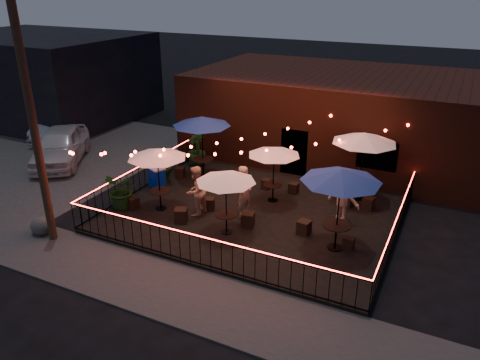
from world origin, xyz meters
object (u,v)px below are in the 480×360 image
object	(u,v)px
cafe_table_0	(157,154)
cafe_table_5	(365,139)
cooler	(157,178)
cafe_table_1	(202,122)
utility_pole	(33,125)
cafe_table_2	(226,178)
boulder	(42,226)
cafe_table_3	(274,152)
cafe_table_4	(341,176)

from	to	relation	value
cafe_table_0	cafe_table_5	bearing A→B (deg)	32.60
cafe_table_5	cooler	world-z (taller)	cafe_table_5
cafe_table_1	cafe_table_5	distance (m)	6.62
cafe_table_0	cafe_table_1	world-z (taller)	cafe_table_1
cafe_table_5	cooler	distance (m)	8.35
cafe_table_5	cafe_table_0	bearing A→B (deg)	-147.40
utility_pole	cafe_table_2	world-z (taller)	utility_pole
boulder	cafe_table_2	bearing A→B (deg)	24.97
cafe_table_0	cafe_table_1	bearing A→B (deg)	91.90
cafe_table_0	cafe_table_5	xyz separation A→B (m)	(6.46, 4.13, 0.29)
cafe_table_5	cooler	size ratio (longest dim) A/B	3.18
cafe_table_1	cafe_table_3	world-z (taller)	cafe_table_1
cafe_table_1	cafe_table_5	bearing A→B (deg)	6.65
cafe_table_0	cafe_table_2	world-z (taller)	cafe_table_0
cafe_table_1	cafe_table_2	distance (m)	5.03
cafe_table_2	cooler	world-z (taller)	cafe_table_2
cooler	boulder	xyz separation A→B (m)	(-1.49, -4.67, -0.29)
cafe_table_2	cafe_table_3	size ratio (longest dim) A/B	1.11
cafe_table_0	boulder	xyz separation A→B (m)	(-2.69, -3.19, -2.00)
cafe_table_5	utility_pole	bearing A→B (deg)	-139.16
utility_pole	cafe_table_4	distance (m)	9.47
cafe_table_4	cafe_table_5	distance (m)	4.03
cafe_table_2	cafe_table_5	xyz separation A→B (m)	(3.41, 4.65, 0.46)
cafe_table_2	cafe_table_0	bearing A→B (deg)	170.38
cafe_table_5	cafe_table_2	bearing A→B (deg)	-126.24
cafe_table_3	cafe_table_4	size ratio (longest dim) A/B	0.70
cafe_table_2	boulder	xyz separation A→B (m)	(-5.74, -2.67, -1.83)
cafe_table_3	cafe_table_4	world-z (taller)	cafe_table_4
cooler	boulder	size ratio (longest dim) A/B	1.09
cafe_table_1	cooler	size ratio (longest dim) A/B	3.49
cafe_table_1	boulder	world-z (taller)	cafe_table_1
cafe_table_3	cafe_table_2	bearing A→B (deg)	-98.60
cafe_table_5	cooler	bearing A→B (deg)	-160.88
cafe_table_4	cafe_table_5	bearing A→B (deg)	92.56
cafe_table_4	cafe_table_5	xyz separation A→B (m)	(-0.18, 4.02, -0.02)
utility_pole	cafe_table_0	world-z (taller)	utility_pole
cafe_table_0	cafe_table_1	distance (m)	3.38
cooler	cafe_table_4	bearing A→B (deg)	14.84
cafe_table_0	cafe_table_4	size ratio (longest dim) A/B	0.77
cafe_table_0	cafe_table_4	distance (m)	6.65
cafe_table_3	cafe_table_4	xyz separation A→B (m)	(3.13, -2.38, 0.48)
utility_pole	cooler	distance (m)	5.90
cafe_table_2	cafe_table_4	bearing A→B (deg)	9.94
utility_pole	cafe_table_2	xyz separation A→B (m)	(5.15, 2.75, -1.84)
cafe_table_2	cafe_table_4	distance (m)	3.68
cafe_table_1	boulder	distance (m)	7.41
utility_pole	cafe_table_0	size ratio (longest dim) A/B	3.30
cafe_table_0	cafe_table_3	size ratio (longest dim) A/B	1.10
utility_pole	cooler	size ratio (longest dim) A/B	8.70
utility_pole	cafe_table_1	size ratio (longest dim) A/B	2.50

